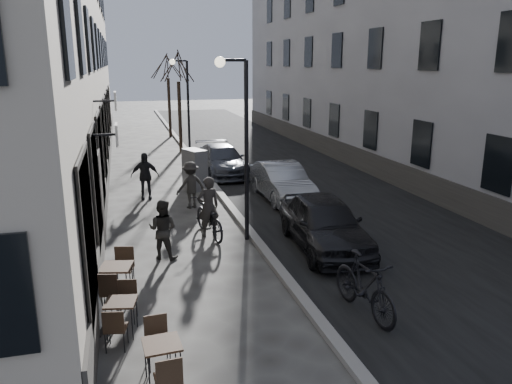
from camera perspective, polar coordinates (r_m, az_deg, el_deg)
name	(u,v)px	position (r m, az deg, el deg)	size (l,w,h in m)	color
ground	(330,353)	(9.31, 8.42, -17.71)	(120.00, 120.00, 0.00)	#373532
road	(273,165)	(24.73, 1.98, 3.11)	(7.30, 60.00, 0.00)	black
kerb	(200,168)	(23.93, -6.41, 2.77)	(0.25, 60.00, 0.12)	gray
streetlamp_near	(240,130)	(13.64, -1.81, 7.09)	(0.90, 0.28, 5.09)	black
streetlamp_far	(185,99)	(25.41, -8.16, 10.48)	(0.90, 0.28, 5.09)	black
tree_near	(178,67)	(28.34, -8.91, 13.91)	(2.40, 2.40, 5.70)	black
tree_far	(168,66)	(34.31, -10.07, 13.97)	(2.40, 2.40, 5.70)	black
bistro_set_a	(163,359)	(8.40, -10.63, -18.23)	(0.62, 1.45, 0.84)	black
bistro_set_b	(122,314)	(9.88, -15.12, -13.30)	(0.65, 1.40, 0.80)	black
bistro_set_c	(117,279)	(11.17, -15.62, -9.58)	(0.79, 1.62, 0.93)	black
sign_board	(94,310)	(10.16, -18.02, -12.70)	(0.51, 0.65, 1.02)	black
utility_cabinet	(195,169)	(20.03, -7.00, 2.59)	(0.59, 1.07, 1.60)	slate
bicycle	(209,218)	(14.60, -5.43, -2.99)	(0.72, 2.07, 1.09)	black
cyclist_rider	(208,207)	(14.50, -5.46, -1.69)	(0.65, 0.43, 1.78)	#282522
pedestrian_near	(163,229)	(13.07, -10.62, -4.21)	(0.76, 0.60, 1.57)	#262420
pedestrian_mid	(191,185)	(17.42, -7.47, 0.80)	(1.06, 0.61, 1.64)	#272522
pedestrian_far	(145,176)	(18.85, -12.59, 1.80)	(1.02, 0.43, 1.75)	black
car_near	(325,223)	(13.67, 7.84, -3.51)	(1.71, 4.25, 1.45)	black
car_mid	(282,182)	(18.40, 2.99, 1.18)	(1.42, 4.08, 1.35)	gray
car_far	(222,160)	(22.61, -3.91, 3.66)	(1.82, 4.48, 1.30)	#3B3E46
moped	(365,286)	(10.35, 12.30, -10.43)	(0.59, 2.09, 1.26)	black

